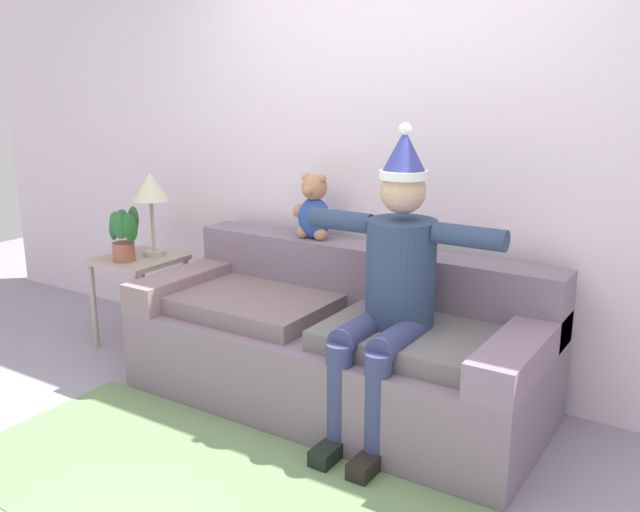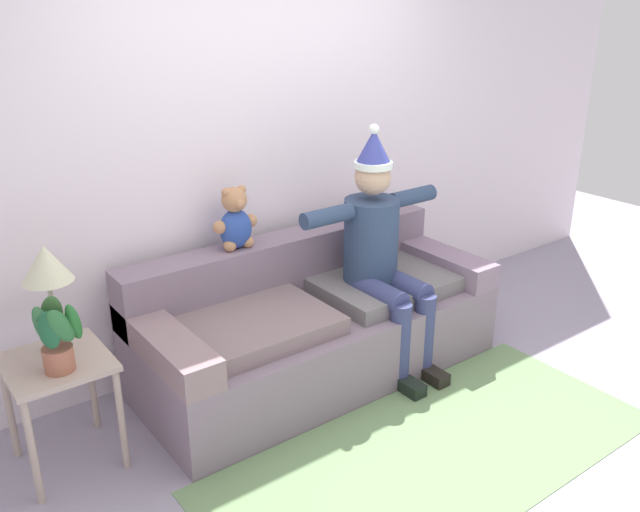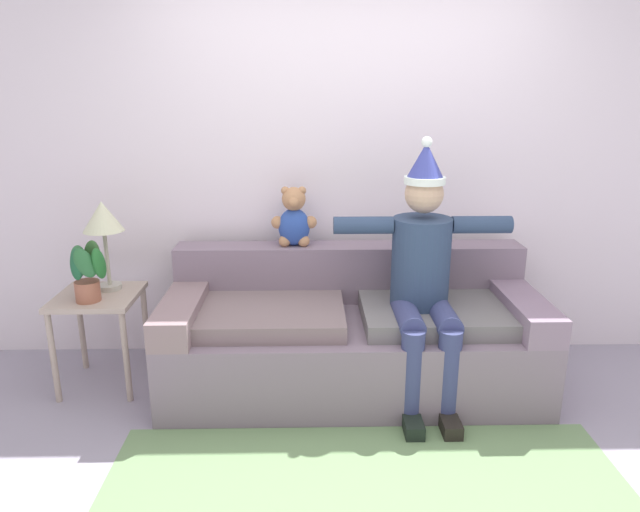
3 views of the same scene
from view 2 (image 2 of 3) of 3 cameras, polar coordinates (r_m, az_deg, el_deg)
The scene contains 9 objects.
ground_plane at distance 3.70m, azimuth 9.04°, elevation -15.81°, with size 10.00×10.00×0.00m, color #968FA1.
back_wall at distance 4.25m, azimuth -5.03°, elevation 9.49°, with size 7.00×0.10×2.70m, color silver.
couch at distance 4.17m, azimuth -0.53°, elevation -5.72°, with size 2.22×0.94×0.81m.
person_seated at distance 4.10m, azimuth 5.22°, elevation 0.57°, with size 1.02×0.77×1.52m.
teddy_bear at distance 3.97m, azimuth -7.22°, elevation 2.99°, with size 0.29×0.17×0.38m.
side_table at distance 3.53m, azimuth -21.41°, elevation -9.68°, with size 0.48×0.49×0.59m.
table_lamp at distance 3.40m, azimuth -22.31°, elevation -1.02°, with size 0.24×0.24×0.55m.
potted_plant at distance 3.30m, azimuth -21.56°, elevation -6.23°, with size 0.25×0.23×0.35m.
area_rug at distance 3.67m, azimuth 9.81°, elevation -16.23°, with size 2.46×1.09×0.01m, color #6B8C5C.
Camera 2 is at (-2.19, -1.99, 2.23)m, focal length 37.49 mm.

